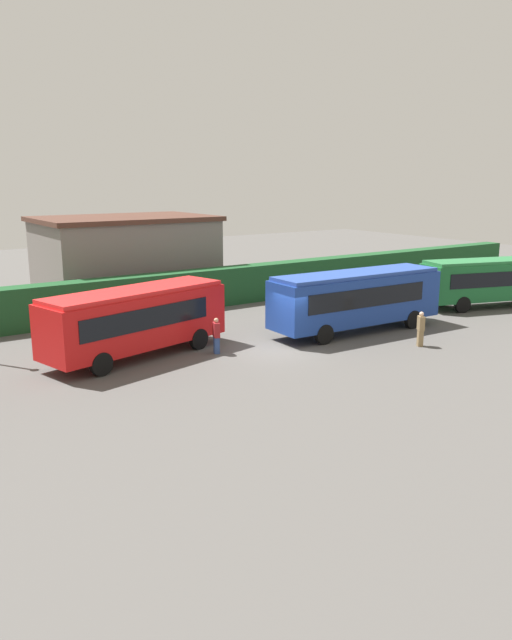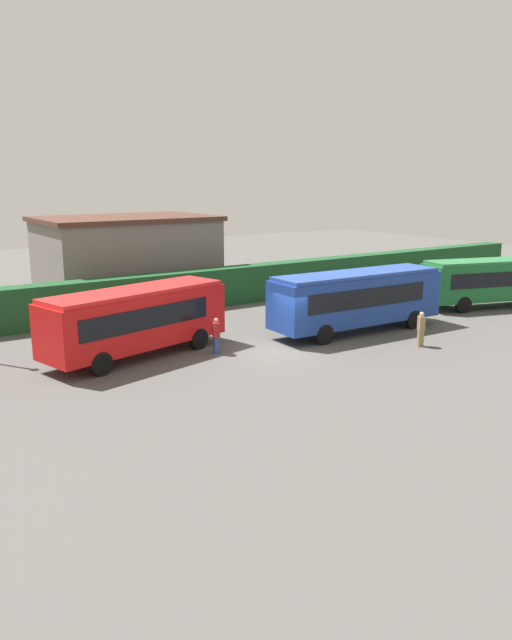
{
  "view_description": "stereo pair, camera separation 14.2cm",
  "coord_description": "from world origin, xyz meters",
  "px_view_note": "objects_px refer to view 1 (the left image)",
  "views": [
    {
      "loc": [
        -16.88,
        -22.68,
        7.93
      ],
      "look_at": [
        -0.84,
        0.65,
        1.41
      ],
      "focal_mm": 34.75,
      "sensor_mm": 36.0,
      "label": 1
    },
    {
      "loc": [
        -16.76,
        -22.76,
        7.93
      ],
      "look_at": [
        -0.84,
        0.65,
        1.41
      ],
      "focal_mm": 34.75,
      "sensor_mm": 36.0,
      "label": 2
    }
  ],
  "objects_px": {
    "bus_red": "(136,318)",
    "person_far": "(421,328)",
    "bus_blue": "(357,297)",
    "bus_green": "(493,279)",
    "traffic_cone": "(325,295)",
    "person_right": "(285,311)",
    "person_center": "(216,335)"
  },
  "relations": [
    {
      "from": "person_right",
      "to": "person_center",
      "type": "bearing_deg",
      "value": 160.53
    },
    {
      "from": "bus_blue",
      "to": "person_right",
      "type": "height_order",
      "value": "bus_blue"
    },
    {
      "from": "bus_red",
      "to": "bus_blue",
      "type": "distance_m",
      "value": 11.65
    },
    {
      "from": "bus_blue",
      "to": "person_right",
      "type": "distance_m",
      "value": 3.88
    },
    {
      "from": "bus_green",
      "to": "person_right",
      "type": "relative_size",
      "value": 5.47
    },
    {
      "from": "person_far",
      "to": "traffic_cone",
      "type": "xyz_separation_m",
      "value": [
        4.04,
        11.62,
        -0.6
      ]
    },
    {
      "from": "bus_red",
      "to": "person_right",
      "type": "bearing_deg",
      "value": -9.86
    },
    {
      "from": "person_right",
      "to": "person_far",
      "type": "relative_size",
      "value": 1.02
    },
    {
      "from": "bus_red",
      "to": "person_right",
      "type": "relative_size",
      "value": 5.28
    },
    {
      "from": "bus_blue",
      "to": "traffic_cone",
      "type": "bearing_deg",
      "value": 61.43
    },
    {
      "from": "person_center",
      "to": "person_far",
      "type": "bearing_deg",
      "value": -8.36
    },
    {
      "from": "bus_green",
      "to": "person_center",
      "type": "xyz_separation_m",
      "value": [
        -19.76,
        0.63,
        -0.86
      ]
    },
    {
      "from": "bus_blue",
      "to": "traffic_cone",
      "type": "relative_size",
      "value": 16.63
    },
    {
      "from": "bus_blue",
      "to": "person_far",
      "type": "distance_m",
      "value": 4.08
    },
    {
      "from": "person_far",
      "to": "traffic_cone",
      "type": "distance_m",
      "value": 12.32
    },
    {
      "from": "person_center",
      "to": "traffic_cone",
      "type": "bearing_deg",
      "value": 48.02
    },
    {
      "from": "bus_red",
      "to": "person_far",
      "type": "bearing_deg",
      "value": -40.61
    },
    {
      "from": "bus_green",
      "to": "person_far",
      "type": "height_order",
      "value": "bus_green"
    },
    {
      "from": "person_right",
      "to": "bus_red",
      "type": "bearing_deg",
      "value": 143.24
    },
    {
      "from": "person_center",
      "to": "traffic_cone",
      "type": "relative_size",
      "value": 2.8
    },
    {
      "from": "bus_green",
      "to": "traffic_cone",
      "type": "xyz_separation_m",
      "value": [
        -6.99,
        7.76,
        -1.44
      ]
    },
    {
      "from": "bus_green",
      "to": "traffic_cone",
      "type": "distance_m",
      "value": 10.54
    },
    {
      "from": "bus_green",
      "to": "bus_red",
      "type": "bearing_deg",
      "value": -168.43
    },
    {
      "from": "person_center",
      "to": "person_far",
      "type": "relative_size",
      "value": 0.99
    },
    {
      "from": "bus_red",
      "to": "person_center",
      "type": "height_order",
      "value": "bus_red"
    },
    {
      "from": "bus_green",
      "to": "person_center",
      "type": "bearing_deg",
      "value": -164.76
    },
    {
      "from": "person_far",
      "to": "traffic_cone",
      "type": "bearing_deg",
      "value": -80.3
    },
    {
      "from": "bus_red",
      "to": "bus_blue",
      "type": "relative_size",
      "value": 0.91
    },
    {
      "from": "bus_red",
      "to": "person_far",
      "type": "relative_size",
      "value": 5.37
    },
    {
      "from": "bus_green",
      "to": "person_far",
      "type": "relative_size",
      "value": 5.56
    },
    {
      "from": "traffic_cone",
      "to": "person_right",
      "type": "bearing_deg",
      "value": -145.23
    },
    {
      "from": "bus_green",
      "to": "person_right",
      "type": "bearing_deg",
      "value": -174.18
    }
  ]
}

